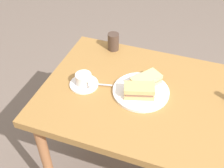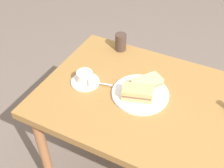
{
  "view_description": "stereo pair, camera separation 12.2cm",
  "coord_description": "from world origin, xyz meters",
  "views": [
    {
      "loc": [
        -0.01,
        -0.96,
        1.64
      ],
      "look_at": [
        -0.34,
        -0.02,
        0.76
      ],
      "focal_mm": 44.71,
      "sensor_mm": 36.0,
      "label": 1
    },
    {
      "loc": [
        0.1,
        -0.91,
        1.64
      ],
      "look_at": [
        -0.34,
        -0.02,
        0.76
      ],
      "focal_mm": 44.71,
      "sensor_mm": 36.0,
      "label": 2
    }
  ],
  "objects": [
    {
      "name": "sandwich_back",
      "position": [
        -0.2,
        0.05,
        0.77
      ],
      "size": [
        0.15,
        0.16,
        0.05
      ],
      "color": "#D6BF80",
      "rests_on": "sandwich_plate"
    },
    {
      "name": "dining_table",
      "position": [
        0.0,
        0.0,
        0.65
      ],
      "size": [
        1.35,
        0.72,
        0.73
      ],
      "color": "#9F6F38",
      "rests_on": "ground_plane"
    },
    {
      "name": "sandwich_front",
      "position": [
        -0.21,
        -0.03,
        0.77
      ],
      "size": [
        0.15,
        0.11,
        0.06
      ],
      "color": "tan",
      "rests_on": "sandwich_plate"
    },
    {
      "name": "coffee_saucer",
      "position": [
        -0.48,
        -0.04,
        0.73
      ],
      "size": [
        0.14,
        0.14,
        0.01
      ],
      "primitive_type": "cylinder",
      "color": "white",
      "rests_on": "dining_table"
    },
    {
      "name": "sandwich_plate",
      "position": [
        -0.21,
        -0.0,
        0.73
      ],
      "size": [
        0.27,
        0.27,
        0.01
      ],
      "primitive_type": "cylinder",
      "color": "white",
      "rests_on": "dining_table"
    },
    {
      "name": "coffee_cup",
      "position": [
        -0.48,
        -0.04,
        0.77
      ],
      "size": [
        0.09,
        0.08,
        0.06
      ],
      "color": "white",
      "rests_on": "coffee_saucer"
    },
    {
      "name": "drinking_glass",
      "position": [
        -0.45,
        0.3,
        0.78
      ],
      "size": [
        0.06,
        0.06,
        0.1
      ],
      "primitive_type": "cylinder",
      "color": "#46342B",
      "rests_on": "dining_table"
    },
    {
      "name": "spoon",
      "position": [
        -0.41,
        -0.03,
        0.74
      ],
      "size": [
        0.1,
        0.03,
        0.01
      ],
      "color": "silver",
      "rests_on": "coffee_saucer"
    }
  ]
}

